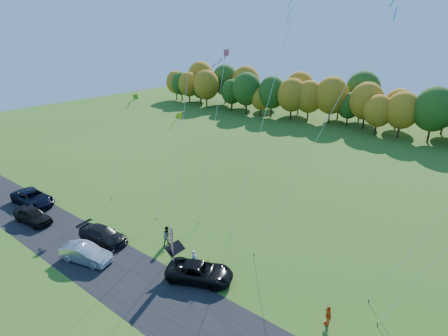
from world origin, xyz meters
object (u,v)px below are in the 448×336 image
Objects in this scene: person_east at (328,315)px; silver_sedan at (85,253)px; feather_flag at (172,244)px; black_suv at (200,272)px.

silver_sedan is at bearing -115.44° from person_east.
black_suv is at bearing 10.49° from feather_flag.
feather_flag reaches higher than black_suv.
person_east is 12.81m from feather_flag.
person_east is at bearing -103.62° from black_suv.
black_suv is at bearing -122.31° from person_east.
black_suv is 1.14× the size of silver_sedan.
black_suv is 10.35m from silver_sedan.
person_east reaches higher than black_suv.
silver_sedan is 8.07m from feather_flag.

